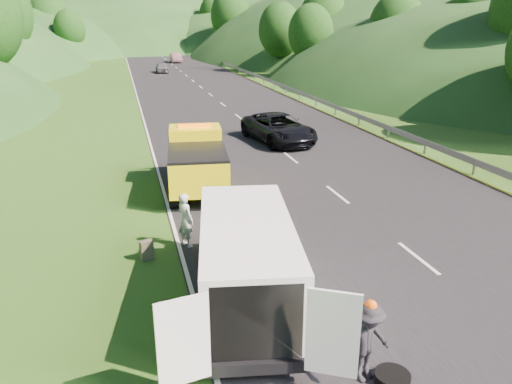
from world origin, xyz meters
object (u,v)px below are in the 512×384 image
object	(u,v)px
worker	(364,379)
passing_suv	(278,142)
suitcase	(147,250)
white_van	(246,259)
woman	(187,246)
tow_truck	(197,160)
spare_tire	(392,383)
child	(249,250)

from	to	relation	value
worker	passing_suv	world-z (taller)	worker
suitcase	passing_suv	xyz separation A→B (m)	(8.39, 13.59, -0.31)
white_van	woman	bearing A→B (deg)	114.08
tow_truck	woman	size ratio (longest dim) A/B	3.55
woman	suitcase	bearing A→B (deg)	86.47
woman	passing_suv	distance (m)	14.77
worker	spare_tire	distance (m)	0.53
white_van	worker	size ratio (longest dim) A/B	4.14
spare_tire	passing_suv	distance (m)	20.75
white_van	woman	world-z (taller)	white_van
tow_truck	suitcase	distance (m)	6.76
spare_tire	woman	bearing A→B (deg)	112.78
child	spare_tire	world-z (taller)	child
woman	spare_tire	size ratio (longest dim) A/B	2.45
passing_suv	child	bearing A→B (deg)	-120.38
woman	white_van	bearing A→B (deg)	163.68
white_van	suitcase	size ratio (longest dim) A/B	11.45
white_van	spare_tire	distance (m)	4.28
woman	passing_suv	bearing A→B (deg)	-59.30
suitcase	spare_tire	bearing A→B (deg)	-57.07
woman	worker	distance (m)	7.64
white_van	suitcase	xyz separation A→B (m)	(-2.27, 3.30, -1.03)
white_van	child	xyz separation A→B (m)	(0.85, 3.15, -1.34)
worker	suitcase	distance (m)	7.61
woman	suitcase	world-z (taller)	woman
white_van	woman	xyz separation A→B (m)	(-1.00, 3.95, -1.34)
child	spare_tire	bearing A→B (deg)	-65.48
tow_truck	woman	distance (m)	5.84
woman	passing_suv	xyz separation A→B (m)	(7.12, 12.94, 0.00)
worker	suitcase	world-z (taller)	worker
woman	child	bearing A→B (deg)	-143.90
passing_suv	white_van	bearing A→B (deg)	-119.30
suitcase	spare_tire	world-z (taller)	suitcase
spare_tire	suitcase	bearing A→B (deg)	122.93
tow_truck	woman	bearing A→B (deg)	-95.79
white_van	passing_suv	xyz separation A→B (m)	(6.12, 16.89, -1.34)
woman	spare_tire	world-z (taller)	woman
worker	passing_suv	bearing A→B (deg)	59.86
woman	child	world-z (taller)	woman
white_van	child	size ratio (longest dim) A/B	7.54
woman	suitcase	xyz separation A→B (m)	(-1.27, -0.65, 0.31)
woman	passing_suv	size ratio (longest dim) A/B	0.30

